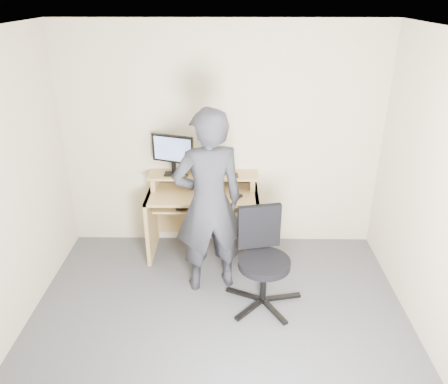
{
  "coord_description": "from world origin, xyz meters",
  "views": [
    {
      "loc": [
        0.1,
        -2.81,
        2.76
      ],
      "look_at": [
        0.04,
        1.05,
        0.95
      ],
      "focal_mm": 35.0,
      "sensor_mm": 36.0,
      "label": 1
    }
  ],
  "objects_px": {
    "desk": "(204,206)",
    "person": "(209,203)",
    "monitor": "(173,151)",
    "office_chair": "(262,255)"
  },
  "relations": [
    {
      "from": "office_chair",
      "to": "person",
      "type": "bearing_deg",
      "value": 144.2
    },
    {
      "from": "desk",
      "to": "office_chair",
      "type": "relative_size",
      "value": 1.3
    },
    {
      "from": "office_chair",
      "to": "person",
      "type": "xyz_separation_m",
      "value": [
        -0.51,
        0.23,
        0.42
      ]
    },
    {
      "from": "office_chair",
      "to": "monitor",
      "type": "bearing_deg",
      "value": 122.38
    },
    {
      "from": "monitor",
      "to": "person",
      "type": "xyz_separation_m",
      "value": [
        0.41,
        -0.72,
        -0.26
      ]
    },
    {
      "from": "monitor",
      "to": "office_chair",
      "type": "distance_m",
      "value": 1.48
    },
    {
      "from": "desk",
      "to": "person",
      "type": "bearing_deg",
      "value": -82.02
    },
    {
      "from": "office_chair",
      "to": "desk",
      "type": "bearing_deg",
      "value": 111.91
    },
    {
      "from": "desk",
      "to": "person",
      "type": "distance_m",
      "value": 0.78
    },
    {
      "from": "monitor",
      "to": "office_chair",
      "type": "relative_size",
      "value": 0.5
    }
  ]
}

